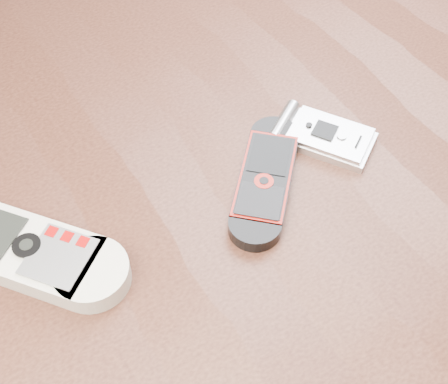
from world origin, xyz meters
The scene contains 4 objects.
table centered at (0.00, 0.00, 0.64)m, with size 1.20×0.80×0.75m.
nokia_white centered at (-0.16, 0.03, 0.76)m, with size 0.06×0.18×0.02m, color silver.
nokia_black_red centered at (0.04, 0.00, 0.76)m, with size 0.04×0.14×0.01m, color black.
motorola_razr centered at (0.12, 0.01, 0.76)m, with size 0.05×0.09×0.01m, color silver.
Camera 1 is at (-0.16, -0.28, 1.17)m, focal length 50.00 mm.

